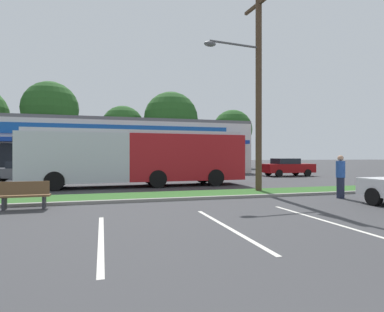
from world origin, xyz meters
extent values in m
cube|color=#2D5B23|center=(0.00, 14.00, 0.06)|extent=(56.00, 2.20, 0.12)
cube|color=gray|center=(0.00, 12.78, 0.06)|extent=(56.00, 0.24, 0.12)
cube|color=silver|center=(-3.16, 7.57, 0.00)|extent=(0.12, 4.80, 0.01)
cube|color=silver|center=(-0.10, 7.77, 0.00)|extent=(0.12, 4.80, 0.01)
cube|color=silver|center=(2.80, 7.92, 0.00)|extent=(0.12, 4.80, 0.01)
cube|color=silver|center=(-2.42, 36.72, 2.54)|extent=(28.18, 13.23, 5.08)
cube|color=black|center=(-2.42, 30.06, 1.52)|extent=(23.67, 0.08, 2.64)
cube|color=#14389E|center=(-2.42, 29.40, 3.15)|extent=(26.49, 1.40, 0.35)
cube|color=#1959AD|center=(-2.42, 30.02, 4.17)|extent=(22.55, 0.16, 0.91)
cube|color=slate|center=(-2.42, 36.72, 5.23)|extent=(28.18, 13.23, 0.30)
cylinder|color=#473323|center=(-9.55, 44.49, 2.59)|extent=(0.44, 0.44, 5.18)
sphere|color=#23511E|center=(-9.55, 44.49, 7.81)|extent=(7.02, 7.02, 7.02)
cylinder|color=#473323|center=(-0.28, 46.71, 1.80)|extent=(0.44, 0.44, 3.61)
sphere|color=#23511E|center=(-0.28, 46.71, 5.89)|extent=(6.10, 6.10, 6.10)
cylinder|color=#473323|center=(6.61, 46.03, 2.12)|extent=(0.44, 0.44, 4.23)
sphere|color=#23511E|center=(6.61, 46.03, 7.21)|extent=(7.94, 7.94, 7.94)
cylinder|color=#473323|center=(15.30, 43.43, 1.75)|extent=(0.44, 0.44, 3.51)
sphere|color=#23511E|center=(15.30, 43.43, 5.66)|extent=(5.74, 5.74, 5.74)
cylinder|color=#4C3826|center=(4.17, 14.25, 4.89)|extent=(0.30, 0.30, 9.78)
cube|color=#4C3826|center=(4.17, 14.25, 9.18)|extent=(0.38, 2.40, 0.14)
cylinder|color=#59595B|center=(2.88, 14.12, 7.04)|extent=(2.60, 0.36, 0.10)
ellipsoid|color=#59595B|center=(1.58, 14.00, 6.89)|extent=(0.56, 0.32, 0.24)
cube|color=#AD191E|center=(1.73, 19.16, 1.70)|extent=(6.97, 2.69, 2.70)
cube|color=silver|center=(-4.56, 19.03, 1.70)|extent=(5.71, 2.66, 2.70)
cube|color=silver|center=(-1.10, 19.10, 3.15)|extent=(12.12, 2.53, 0.20)
cube|color=black|center=(-1.13, 20.40, 2.19)|extent=(11.57, 0.29, 1.19)
cube|color=black|center=(-7.42, 18.98, 2.02)|extent=(0.10, 2.17, 1.51)
cylinder|color=black|center=(-5.48, 17.84, 0.50)|extent=(1.01, 0.32, 1.00)
cylinder|color=black|center=(-5.53, 20.19, 0.50)|extent=(1.01, 0.32, 1.00)
cylinder|color=black|center=(-0.14, 17.95, 0.50)|extent=(1.01, 0.32, 1.00)
cylinder|color=black|center=(-0.18, 20.29, 0.50)|extent=(1.01, 0.32, 1.00)
cylinder|color=black|center=(3.32, 18.01, 0.50)|extent=(1.01, 0.32, 1.00)
cylinder|color=black|center=(3.28, 20.36, 0.50)|extent=(1.01, 0.32, 1.00)
cube|color=brown|center=(-5.65, 12.19, 0.45)|extent=(1.60, 0.45, 0.06)
cube|color=brown|center=(-5.65, 11.99, 0.73)|extent=(1.60, 0.06, 0.44)
cube|color=#333338|center=(-5.05, 12.19, 0.23)|extent=(0.08, 0.36, 0.45)
cube|color=#333338|center=(-6.26, 12.19, 0.23)|extent=(0.08, 0.36, 0.45)
cube|color=maroon|center=(12.68, 25.01, 0.70)|extent=(4.54, 1.87, 0.76)
cube|color=black|center=(12.45, 25.01, 1.32)|extent=(2.04, 1.65, 0.48)
cylinder|color=black|center=(14.09, 25.90, 0.32)|extent=(0.64, 0.22, 0.64)
cylinder|color=black|center=(14.09, 24.13, 0.32)|extent=(0.64, 0.22, 0.64)
cylinder|color=black|center=(11.27, 25.90, 0.32)|extent=(0.64, 0.22, 0.64)
cylinder|color=black|center=(11.27, 24.13, 0.32)|extent=(0.64, 0.22, 0.64)
cylinder|color=black|center=(6.31, 9.57, 0.32)|extent=(0.22, 0.64, 0.64)
cube|color=#515459|center=(-8.50, 24.36, 0.64)|extent=(4.18, 1.86, 0.64)
cube|color=black|center=(-8.29, 24.36, 1.19)|extent=(1.88, 1.64, 0.46)
cylinder|color=black|center=(-9.79, 25.24, 0.32)|extent=(0.64, 0.22, 0.64)
cylinder|color=black|center=(-7.20, 23.47, 0.32)|extent=(0.64, 0.22, 0.64)
cylinder|color=black|center=(-7.20, 25.24, 0.32)|extent=(0.64, 0.22, 0.64)
cube|color=maroon|center=(-3.53, 24.09, 0.68)|extent=(4.33, 1.82, 0.73)
cube|color=black|center=(-3.31, 24.09, 1.27)|extent=(1.95, 1.60, 0.43)
cylinder|color=black|center=(-4.87, 23.23, 0.32)|extent=(0.64, 0.22, 0.64)
cylinder|color=black|center=(-4.87, 24.96, 0.32)|extent=(0.64, 0.22, 0.64)
cylinder|color=black|center=(-2.18, 23.23, 0.32)|extent=(0.64, 0.22, 0.64)
cylinder|color=black|center=(-2.18, 24.96, 0.32)|extent=(0.64, 0.22, 0.64)
cylinder|color=#1E2338|center=(6.59, 11.56, 0.44)|extent=(0.31, 0.31, 0.88)
cylinder|color=#264C99|center=(6.59, 11.56, 1.23)|extent=(0.37, 0.37, 0.70)
sphere|color=tan|center=(6.59, 11.56, 1.70)|extent=(0.24, 0.24, 0.24)
camera|label=1|loc=(-3.13, 0.39, 1.80)|focal=29.62mm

